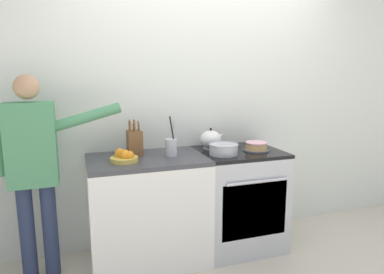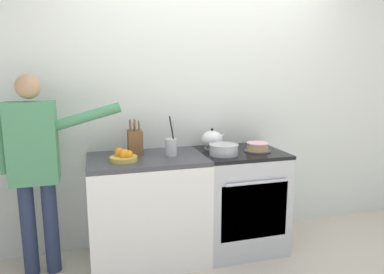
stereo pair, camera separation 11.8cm
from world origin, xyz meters
name	(u,v)px [view 2 (the right image)]	position (x,y,z in m)	size (l,w,h in m)	color
ground_plane	(227,267)	(0.00, 0.00, 0.00)	(16.00, 16.00, 0.00)	beige
wall_back	(203,101)	(0.00, 0.64, 1.30)	(8.00, 0.04, 2.60)	silver
counter_cabinet	(148,209)	(-0.59, 0.31, 0.44)	(0.93, 0.62, 0.88)	white
stove_range	(239,199)	(0.23, 0.31, 0.44)	(0.71, 0.66, 0.88)	#B7BABF
layer_cake	(258,147)	(0.37, 0.25, 0.92)	(0.23, 0.23, 0.08)	#4C4C51
tea_kettle	(212,140)	(0.03, 0.46, 0.97)	(0.23, 0.19, 0.19)	white
mixing_bowl	(224,149)	(0.04, 0.21, 0.93)	(0.25, 0.25, 0.09)	#B7BABF
knife_block	(135,142)	(-0.66, 0.43, 0.99)	(0.12, 0.15, 0.29)	brown
utensil_crock	(171,146)	(-0.38, 0.31, 0.96)	(0.10, 0.10, 0.33)	#B7BABF
fruit_bowl	(123,156)	(-0.77, 0.24, 0.92)	(0.21, 0.21, 0.10)	gold
person_baker	(35,160)	(-1.41, 0.34, 0.92)	(0.90, 0.20, 1.54)	#283351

